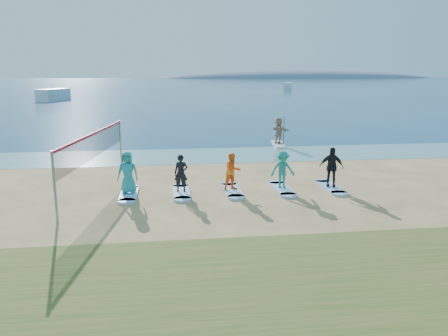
{
  "coord_description": "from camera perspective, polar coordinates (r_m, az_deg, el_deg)",
  "views": [
    {
      "loc": [
        -2.35,
        -15.62,
        5.06
      ],
      "look_at": [
        -0.07,
        2.0,
        1.1
      ],
      "focal_mm": 35.0,
      "sensor_mm": 36.0,
      "label": 1
    }
  ],
  "objects": [
    {
      "name": "shallow_water",
      "position": [
        26.71,
        -2.19,
        1.65
      ],
      "size": [
        600.0,
        600.0,
        0.0
      ],
      "primitive_type": "plane",
      "color": "teal",
      "rests_on": "ground"
    },
    {
      "name": "paddleboarder",
      "position": [
        30.54,
        7.18,
        4.87
      ],
      "size": [
        1.17,
        1.74,
        1.8
      ],
      "primitive_type": "imported",
      "rotation": [
        0.0,
        0.0,
        2.0
      ],
      "color": "tan",
      "rests_on": "paddleboard"
    },
    {
      "name": "student_2",
      "position": [
        18.55,
        1.12,
        -0.45
      ],
      "size": [
        0.93,
        0.83,
        1.59
      ],
      "primitive_type": "imported",
      "rotation": [
        0.0,
        0.0,
        0.36
      ],
      "color": "orange",
      "rests_on": "surfboard_2"
    },
    {
      "name": "student_0",
      "position": [
        18.41,
        -12.46,
        -0.58
      ],
      "size": [
        0.95,
        0.71,
        1.76
      ],
      "primitive_type": "imported",
      "rotation": [
        0.0,
        0.0,
        -0.19
      ],
      "color": "teal",
      "rests_on": "surfboard_0"
    },
    {
      "name": "boat_offshore_a",
      "position": [
        82.6,
        -21.34,
        8.21
      ],
      "size": [
        4.73,
        7.32,
        2.02
      ],
      "primitive_type": "cube",
      "rotation": [
        0.0,
        0.0,
        -0.35
      ],
      "color": "silver",
      "rests_on": "ground"
    },
    {
      "name": "boat_offshore_b",
      "position": [
        128.27,
        8.32,
        10.18
      ],
      "size": [
        3.68,
        5.98,
        1.81
      ],
      "primitive_type": "cube",
      "rotation": [
        0.0,
        0.0,
        -0.29
      ],
      "color": "silver",
      "rests_on": "ground"
    },
    {
      "name": "surfboard_2",
      "position": [
        18.75,
        1.11,
        -2.95
      ],
      "size": [
        0.7,
        2.2,
        0.09
      ],
      "primitive_type": "cube",
      "color": "#9FC5F7",
      "rests_on": "ground"
    },
    {
      "name": "student_4",
      "position": [
        19.64,
        13.84,
        0.15
      ],
      "size": [
        1.1,
        0.73,
        1.74
      ],
      "primitive_type": "imported",
      "rotation": [
        0.0,
        0.0,
        -0.33
      ],
      "color": "black",
      "rests_on": "surfboard_4"
    },
    {
      "name": "island_ridge",
      "position": [
        330.33,
        9.97,
        11.51
      ],
      "size": [
        220.0,
        56.0,
        18.0
      ],
      "primitive_type": "ellipsoid",
      "color": "slate",
      "rests_on": "ground"
    },
    {
      "name": "volleyball_net",
      "position": [
        19.7,
        -16.59,
        2.83
      ],
      "size": [
        1.37,
        9.0,
        2.5
      ],
      "rotation": [
        0.0,
        0.0,
        -0.14
      ],
      "color": "gray",
      "rests_on": "ground"
    },
    {
      "name": "surfboard_1",
      "position": [
        18.57,
        -5.59,
        -3.17
      ],
      "size": [
        0.7,
        2.2,
        0.09
      ],
      "primitive_type": "cube",
      "color": "#9FC5F7",
      "rests_on": "ground"
    },
    {
      "name": "student_1",
      "position": [
        18.36,
        -5.64,
        -0.68
      ],
      "size": [
        0.64,
        0.49,
        1.57
      ],
      "primitive_type": "imported",
      "rotation": [
        0.0,
        0.0,
        -0.21
      ],
      "color": "black",
      "rests_on": "surfboard_1"
    },
    {
      "name": "surfboard_4",
      "position": [
        19.86,
        13.7,
        -2.43
      ],
      "size": [
        0.7,
        2.2,
        0.09
      ],
      "primitive_type": "cube",
      "color": "#9FC5F7",
      "rests_on": "ground"
    },
    {
      "name": "surfboard_3",
      "position": [
        19.19,
        7.59,
        -2.7
      ],
      "size": [
        0.7,
        2.2,
        0.09
      ],
      "primitive_type": "cube",
      "color": "#9FC5F7",
      "rests_on": "ground"
    },
    {
      "name": "ground",
      "position": [
        16.59,
        1.14,
        -5.2
      ],
      "size": [
        600.0,
        600.0,
        0.0
      ],
      "primitive_type": "plane",
      "color": "tan",
      "rests_on": "ground"
    },
    {
      "name": "ocean",
      "position": [
        175.71,
        -6.72,
        10.84
      ],
      "size": [
        600.0,
        600.0,
        0.0
      ],
      "primitive_type": "plane",
      "color": "navy",
      "rests_on": "ground"
    },
    {
      "name": "surfboard_0",
      "position": [
        18.64,
        -12.33,
        -3.34
      ],
      "size": [
        0.7,
        2.2,
        0.09
      ],
      "primitive_type": "cube",
      "color": "#9FC5F7",
      "rests_on": "ground"
    },
    {
      "name": "student_3",
      "position": [
        18.98,
        7.66,
        -0.21
      ],
      "size": [
        1.04,
        0.6,
        1.62
      ],
      "primitive_type": "imported",
      "rotation": [
        0.0,
        0.0,
        -0.0
      ],
      "color": "#1B8679",
      "rests_on": "surfboard_3"
    },
    {
      "name": "paddleboard",
      "position": [
        30.68,
        7.13,
        3.09
      ],
      "size": [
        1.05,
        3.06,
        0.12
      ],
      "primitive_type": "cube",
      "rotation": [
        0.0,
        0.0,
        -0.12
      ],
      "color": "silver",
      "rests_on": "ground"
    }
  ]
}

